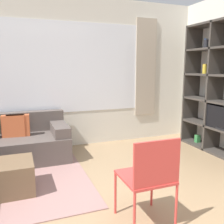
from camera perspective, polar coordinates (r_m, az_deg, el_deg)
The scene contains 3 objects.
wall_back at distance 4.63m, azimuth -10.06°, elevation 8.75°, with size 6.25×0.11×2.70m.
couch_main at distance 4.24m, azimuth -22.08°, elevation -6.71°, with size 1.73×0.86×0.73m.
folding_chair at distance 2.33m, azimuth 8.57°, elevation -13.84°, with size 0.44×0.46×0.86m.
Camera 1 is at (-0.87, -1.55, 1.46)m, focal length 40.00 mm.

